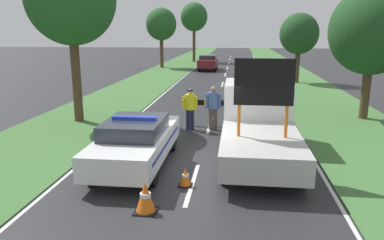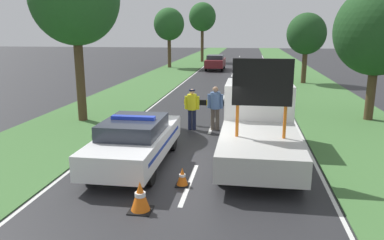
% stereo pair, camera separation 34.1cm
% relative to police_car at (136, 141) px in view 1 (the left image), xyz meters
% --- Properties ---
extents(ground_plane, '(160.00, 160.00, 0.00)m').
position_rel_police_car_xyz_m(ground_plane, '(1.84, 0.29, -0.75)').
color(ground_plane, '#28282B').
extents(lane_markings, '(7.27, 68.93, 0.01)m').
position_rel_police_car_xyz_m(lane_markings, '(1.84, 18.78, -0.75)').
color(lane_markings, silver).
rests_on(lane_markings, ground).
extents(grass_verge_left, '(4.56, 120.00, 0.03)m').
position_rel_police_car_xyz_m(grass_verge_left, '(-4.12, 20.29, -0.74)').
color(grass_verge_left, '#427038').
rests_on(grass_verge_left, ground).
extents(grass_verge_right, '(4.56, 120.00, 0.03)m').
position_rel_police_car_xyz_m(grass_verge_right, '(7.81, 20.29, -0.74)').
color(grass_verge_right, '#427038').
rests_on(grass_verge_right, ground).
extents(police_car, '(1.87, 4.93, 1.54)m').
position_rel_police_car_xyz_m(police_car, '(0.00, 0.00, 0.00)').
color(police_car, white).
rests_on(police_car, ground).
extents(work_truck, '(2.27, 5.96, 3.25)m').
position_rel_police_car_xyz_m(work_truck, '(3.69, 1.53, 0.33)').
color(work_truck, white).
rests_on(work_truck, ground).
extents(road_barrier, '(2.93, 0.08, 1.09)m').
position_rel_police_car_xyz_m(road_barrier, '(2.06, 5.20, 0.15)').
color(road_barrier, black).
rests_on(road_barrier, ground).
extents(police_officer, '(0.61, 0.39, 1.69)m').
position_rel_police_car_xyz_m(police_officer, '(1.08, 4.32, 0.25)').
color(police_officer, '#191E38').
rests_on(police_officer, ground).
extents(pedestrian_civilian, '(0.65, 0.41, 1.80)m').
position_rel_police_car_xyz_m(pedestrian_civilian, '(2.02, 4.41, 0.30)').
color(pedestrian_civilian, brown).
rests_on(pedestrian_civilian, ground).
extents(traffic_cone_near_police, '(0.35, 0.35, 0.49)m').
position_rel_police_car_xyz_m(traffic_cone_near_police, '(1.68, -1.40, -0.51)').
color(traffic_cone_near_police, black).
rests_on(traffic_cone_near_police, ground).
extents(traffic_cone_centre_front, '(0.47, 0.47, 0.65)m').
position_rel_police_car_xyz_m(traffic_cone_centre_front, '(4.69, 4.38, -0.43)').
color(traffic_cone_centre_front, black).
rests_on(traffic_cone_centre_front, ground).
extents(traffic_cone_near_truck, '(0.51, 0.51, 0.71)m').
position_rel_police_car_xyz_m(traffic_cone_near_truck, '(0.99, -2.95, -0.40)').
color(traffic_cone_near_truck, black).
rests_on(traffic_cone_near_truck, ground).
extents(traffic_cone_behind_barrier, '(0.42, 0.42, 0.59)m').
position_rel_police_car_xyz_m(traffic_cone_behind_barrier, '(3.77, 5.22, -0.46)').
color(traffic_cone_behind_barrier, black).
rests_on(traffic_cone_behind_barrier, ground).
extents(queued_car_hatch_blue, '(1.92, 4.58, 1.39)m').
position_rel_police_car_xyz_m(queued_car_hatch_blue, '(3.62, 10.12, -0.00)').
color(queued_car_hatch_blue, navy).
rests_on(queued_car_hatch_blue, ground).
extents(queued_car_sedan_silver, '(1.70, 4.25, 1.53)m').
position_rel_police_car_xyz_m(queued_car_sedan_silver, '(3.76, 16.14, 0.04)').
color(queued_car_sedan_silver, '#B2B2B7').
rests_on(queued_car_sedan_silver, ground).
extents(queued_car_sedan_black, '(1.77, 4.27, 1.39)m').
position_rel_police_car_xyz_m(queued_car_sedan_black, '(3.78, 21.68, -0.03)').
color(queued_car_sedan_black, black).
rests_on(queued_car_sedan_black, ground).
extents(queued_car_wagon_maroon, '(1.84, 4.47, 1.55)m').
position_rel_police_car_xyz_m(queued_car_wagon_maroon, '(-0.10, 28.41, 0.07)').
color(queued_car_wagon_maroon, maroon).
rests_on(queued_car_wagon_maroon, ground).
extents(roadside_tree_near_right, '(2.94, 2.94, 5.30)m').
position_rel_police_car_xyz_m(roadside_tree_near_right, '(7.54, 19.44, 2.97)').
color(roadside_tree_near_right, '#4C3823').
rests_on(roadside_tree_near_right, ground).
extents(roadside_tree_mid_left, '(3.71, 3.71, 5.93)m').
position_rel_police_car_xyz_m(roadside_tree_mid_left, '(8.79, 7.20, 3.21)').
color(roadside_tree_mid_left, '#4C3823').
rests_on(roadside_tree_mid_left, ground).
extents(roadside_tree_mid_right, '(3.28, 3.28, 6.39)m').
position_rel_police_car_xyz_m(roadside_tree_mid_right, '(-5.34, 30.31, 3.88)').
color(roadside_tree_mid_right, '#4C3823').
rests_on(roadside_tree_mid_right, ground).
extents(roadside_tree_far_left, '(3.45, 3.45, 7.53)m').
position_rel_police_car_xyz_m(roadside_tree_far_left, '(-2.77, 38.87, 4.91)').
color(roadside_tree_far_left, '#4C3823').
rests_on(roadside_tree_far_left, ground).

